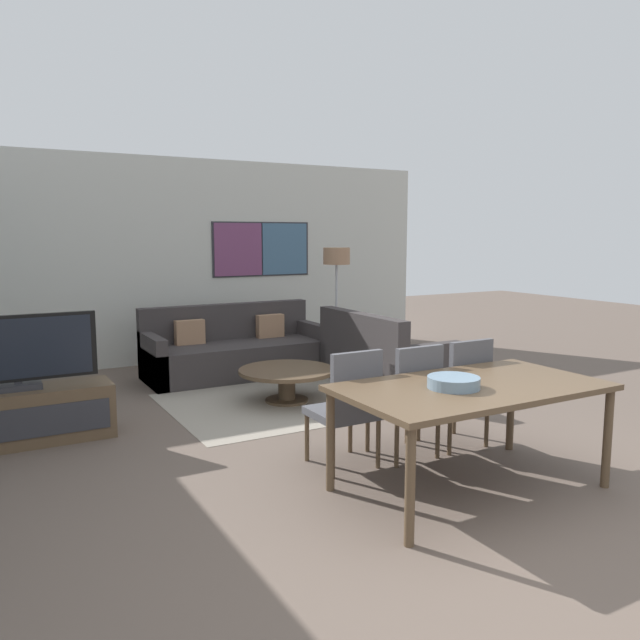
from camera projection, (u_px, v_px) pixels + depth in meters
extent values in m
plane|color=brown|center=(519.00, 545.00, 3.57)|extent=(24.00, 24.00, 0.00)
cube|color=silver|center=(188.00, 261.00, 8.65)|extent=(7.49, 0.06, 2.80)
cube|color=#2D2D33|center=(262.00, 249.00, 9.12)|extent=(1.53, 0.01, 0.79)
cube|color=#753D66|center=(238.00, 249.00, 8.94)|extent=(0.72, 0.02, 0.75)
cube|color=#426684|center=(285.00, 249.00, 9.30)|extent=(0.72, 0.02, 0.75)
cube|color=gray|center=(287.00, 401.00, 6.63)|extent=(2.45, 1.97, 0.01)
cube|color=brown|center=(21.00, 417.00, 5.27)|extent=(1.49, 0.46, 0.47)
cube|color=#2D2D33|center=(23.00, 424.00, 5.06)|extent=(1.37, 0.01, 0.26)
cube|color=#2D2D33|center=(19.00, 387.00, 5.23)|extent=(0.36, 0.20, 0.05)
cube|color=#2D2D33|center=(18.00, 379.00, 5.22)|extent=(0.06, 0.03, 0.08)
cube|color=black|center=(16.00, 348.00, 5.19)|extent=(1.28, 0.04, 0.56)
cube|color=black|center=(16.00, 349.00, 5.17)|extent=(1.19, 0.01, 0.51)
cube|color=#383333|center=(237.00, 359.00, 7.82)|extent=(2.26, 0.90, 0.42)
cube|color=#383333|center=(226.00, 337.00, 8.11)|extent=(2.26, 0.16, 0.87)
cube|color=#383333|center=(153.00, 360.00, 7.29)|extent=(0.14, 0.90, 0.60)
cube|color=#383333|center=(311.00, 345.00, 8.32)|extent=(0.14, 0.90, 0.60)
cube|color=#9E7556|center=(190.00, 332.00, 7.67)|extent=(0.36, 0.12, 0.30)
cube|color=#9E7556|center=(270.00, 326.00, 8.20)|extent=(0.36, 0.12, 0.30)
cube|color=#383333|center=(387.00, 367.00, 7.36)|extent=(0.90, 1.64, 0.42)
cube|color=#383333|center=(361.00, 351.00, 7.15)|extent=(0.16, 1.64, 0.87)
cube|color=#383333|center=(428.00, 372.00, 6.70)|extent=(0.90, 0.14, 0.60)
cube|color=#383333|center=(353.00, 349.00, 8.00)|extent=(0.90, 0.14, 0.60)
cube|color=#9E7556|center=(393.00, 343.00, 6.90)|extent=(0.12, 0.36, 0.30)
cylinder|color=brown|center=(287.00, 400.00, 6.63)|extent=(0.46, 0.46, 0.03)
cylinder|color=brown|center=(287.00, 387.00, 6.61)|extent=(0.18, 0.18, 0.32)
cylinder|color=brown|center=(287.00, 371.00, 6.59)|extent=(1.01, 1.01, 0.04)
cube|color=brown|center=(472.00, 387.00, 4.27)|extent=(1.84, 1.02, 0.04)
cylinder|color=brown|center=(410.00, 487.00, 3.51)|extent=(0.06, 0.06, 0.71)
cylinder|color=brown|center=(607.00, 439.00, 4.34)|extent=(0.06, 0.06, 0.71)
cylinder|color=brown|center=(330.00, 441.00, 4.29)|extent=(0.06, 0.06, 0.71)
cylinder|color=brown|center=(511.00, 408.00, 5.12)|extent=(0.06, 0.06, 0.71)
cube|color=#4C4C51|center=(342.00, 413.00, 4.77)|extent=(0.46, 0.46, 0.06)
cube|color=#4C4C51|center=(357.00, 384.00, 4.56)|extent=(0.42, 0.05, 0.48)
cylinder|color=brown|center=(333.00, 453.00, 4.53)|extent=(0.04, 0.04, 0.38)
cylinder|color=brown|center=(378.00, 444.00, 4.72)|extent=(0.04, 0.04, 0.38)
cylinder|color=brown|center=(307.00, 437.00, 4.88)|extent=(0.04, 0.04, 0.38)
cylinder|color=brown|center=(350.00, 429.00, 5.07)|extent=(0.04, 0.04, 0.38)
cube|color=#4C4C51|center=(403.00, 405.00, 4.98)|extent=(0.46, 0.46, 0.06)
cube|color=#4C4C51|center=(419.00, 377.00, 4.76)|extent=(0.42, 0.05, 0.48)
cylinder|color=brown|center=(397.00, 443.00, 4.74)|extent=(0.04, 0.04, 0.38)
cylinder|color=brown|center=(438.00, 435.00, 4.93)|extent=(0.04, 0.04, 0.38)
cylinder|color=brown|center=(368.00, 429.00, 5.08)|extent=(0.04, 0.04, 0.38)
cylinder|color=brown|center=(407.00, 422.00, 5.28)|extent=(0.04, 0.04, 0.38)
cube|color=#4C4C51|center=(453.00, 397.00, 5.24)|extent=(0.46, 0.46, 0.06)
cube|color=#4C4C51|center=(471.00, 370.00, 5.03)|extent=(0.42, 0.05, 0.48)
cylinder|color=brown|center=(450.00, 432.00, 5.00)|extent=(0.04, 0.04, 0.38)
cylinder|color=brown|center=(487.00, 425.00, 5.20)|extent=(0.04, 0.04, 0.38)
cylinder|color=brown|center=(419.00, 419.00, 5.35)|extent=(0.04, 0.04, 0.38)
cylinder|color=brown|center=(454.00, 413.00, 5.54)|extent=(0.04, 0.04, 0.38)
cylinder|color=slate|center=(454.00, 382.00, 4.16)|extent=(0.35, 0.35, 0.08)
torus|color=slate|center=(454.00, 378.00, 4.16)|extent=(0.35, 0.35, 0.02)
cylinder|color=#2D2D33|center=(336.00, 365.00, 8.44)|extent=(0.28, 0.28, 0.02)
cylinder|color=#B7B7BC|center=(336.00, 315.00, 8.35)|extent=(0.03, 0.03, 1.35)
cylinder|color=#9E7556|center=(337.00, 256.00, 8.24)|extent=(0.35, 0.35, 0.22)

